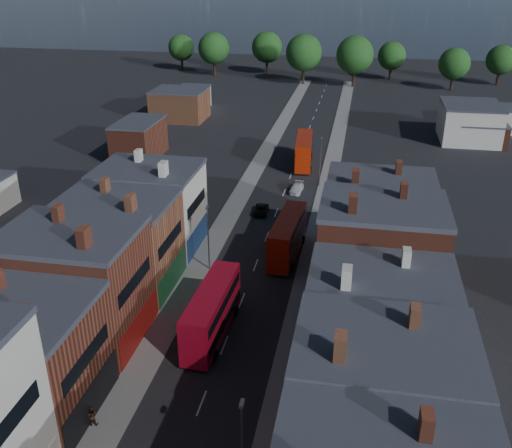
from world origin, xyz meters
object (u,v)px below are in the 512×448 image
at_px(bus_0, 212,311).
at_px(ped_1, 92,416).
at_px(bus_1, 288,236).
at_px(ped_3, 291,426).
at_px(car_2, 261,210).
at_px(car_3, 297,188).
at_px(bus_2, 304,150).

bearing_deg(bus_0, ped_1, -112.84).
bearing_deg(ped_1, bus_1, -121.15).
bearing_deg(ped_1, ped_3, 174.60).
bearing_deg(bus_1, ped_3, -77.90).
distance_m(car_2, car_3, 10.28).
xyz_separation_m(car_3, ped_3, (5.80, -51.06, 0.47)).
relative_size(bus_2, car_3, 2.79).
xyz_separation_m(bus_1, car_3, (-1.47, 21.55, -2.08)).
height_order(bus_1, ped_1, bus_1).
distance_m(bus_0, car_3, 39.57).
height_order(car_2, ped_3, ped_3).
relative_size(car_2, car_3, 0.96).
bearing_deg(bus_0, bus_1, 76.75).
relative_size(bus_1, ped_3, 6.01).
bearing_deg(car_2, bus_1, -67.90).
bearing_deg(bus_1, car_3, 97.65).
bearing_deg(bus_1, bus_2, 96.83).
xyz_separation_m(bus_1, ped_3, (4.33, -29.51, -1.61)).
relative_size(car_3, ped_1, 2.42).
distance_m(bus_2, car_3, 13.41).
xyz_separation_m(bus_2, car_2, (-3.65, -22.68, -2.18)).
bearing_deg(car_3, car_2, -108.26).
height_order(bus_0, car_3, bus_0).
distance_m(bus_0, bus_2, 52.68).
xyz_separation_m(car_2, car_3, (4.05, 9.45, 0.05)).
relative_size(ped_1, ped_3, 0.91).
bearing_deg(bus_2, ped_1, -102.41).
bearing_deg(car_2, car_3, 64.39).
distance_m(car_3, ped_1, 53.60).
relative_size(car_3, ped_3, 2.20).
height_order(bus_0, bus_1, bus_0).
bearing_deg(bus_1, car_2, 118.26).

